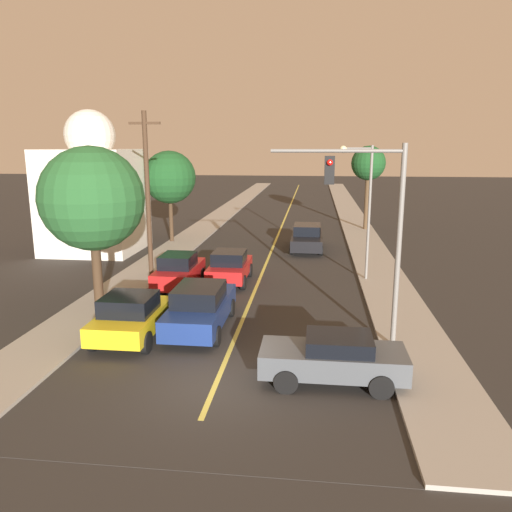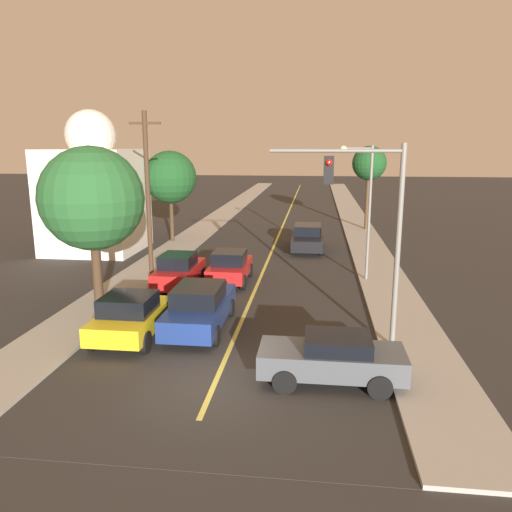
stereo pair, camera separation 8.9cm
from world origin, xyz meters
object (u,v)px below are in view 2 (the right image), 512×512
(car_outer_lane_front, at_px, (130,316))
(car_crossing_right, at_px, (332,358))
(tree_right_near, at_px, (369,164))
(streetlamp_right, at_px, (362,194))
(tree_left_near, at_px, (92,199))
(car_near_lane_second, at_px, (230,267))
(car_far_oncoming, at_px, (307,238))
(car_outer_lane_second, at_px, (179,271))
(tree_left_far, at_px, (170,177))
(domed_building_left, at_px, (95,192))
(car_near_lane_front, at_px, (200,307))
(traffic_signal_mast, at_px, (371,214))
(utility_pole_left, at_px, (148,192))

(car_outer_lane_front, distance_m, car_crossing_right, 7.53)
(tree_right_near, bearing_deg, streetlamp_right, -96.70)
(streetlamp_right, bearing_deg, car_outer_lane_front, -134.26)
(car_crossing_right, distance_m, tree_left_near, 11.99)
(car_near_lane_second, height_order, streetlamp_right, streetlamp_right)
(car_far_oncoming, height_order, tree_right_near, tree_right_near)
(car_outer_lane_front, relative_size, car_outer_lane_second, 0.97)
(tree_left_near, distance_m, tree_left_far, 14.60)
(streetlamp_right, xyz_separation_m, domed_building_left, (-16.48, 5.56, -0.61))
(car_near_lane_second, xyz_separation_m, car_far_oncoming, (3.73, 8.59, -0.00))
(car_near_lane_front, xyz_separation_m, traffic_signal_mast, (6.03, -1.05, 3.75))
(streetlamp_right, relative_size, utility_pole_left, 0.80)
(streetlamp_right, bearing_deg, car_outer_lane_second, -163.67)
(car_outer_lane_front, bearing_deg, car_near_lane_front, 28.49)
(car_crossing_right, xyz_separation_m, tree_left_near, (-9.73, 5.82, 3.88))
(car_outer_lane_second, height_order, tree_right_near, tree_right_near)
(car_near_lane_front, xyz_separation_m, streetlamp_right, (6.50, 7.76, 3.55))
(tree_left_near, bearing_deg, car_near_lane_front, -22.53)
(car_near_lane_front, height_order, tree_left_near, tree_left_near)
(car_outer_lane_front, bearing_deg, car_far_oncoming, 70.00)
(car_near_lane_front, bearing_deg, utility_pole_left, 120.99)
(car_near_lane_front, xyz_separation_m, car_near_lane_second, (0.00, 6.60, -0.06))
(tree_left_near, bearing_deg, car_far_oncoming, 56.75)
(car_crossing_right, xyz_separation_m, tree_left_far, (-10.73, 20.38, 3.83))
(domed_building_left, bearing_deg, car_outer_lane_second, -46.43)
(tree_right_near, bearing_deg, car_outer_lane_second, -120.11)
(car_outer_lane_second, height_order, domed_building_left, domed_building_left)
(domed_building_left, bearing_deg, utility_pole_left, -47.40)
(car_near_lane_front, xyz_separation_m, tree_left_near, (-4.90, 2.03, 3.78))
(car_outer_lane_second, distance_m, tree_right_near, 21.58)
(car_outer_lane_front, distance_m, car_outer_lane_second, 6.42)
(car_near_lane_second, distance_m, streetlamp_right, 7.52)
(car_near_lane_front, height_order, traffic_signal_mast, traffic_signal_mast)
(car_near_lane_second, xyz_separation_m, traffic_signal_mast, (6.03, -7.65, 3.81))
(traffic_signal_mast, relative_size, tree_left_far, 1.07)
(car_far_oncoming, relative_size, utility_pole_left, 0.61)
(car_outer_lane_second, height_order, traffic_signal_mast, traffic_signal_mast)
(tree_left_near, distance_m, tree_right_near, 25.20)
(utility_pole_left, relative_size, tree_left_near, 1.25)
(tree_right_near, distance_m, domed_building_left, 21.00)
(car_near_lane_second, height_order, tree_left_far, tree_left_far)
(car_near_lane_second, height_order, tree_right_near, tree_right_near)
(car_outer_lane_front, xyz_separation_m, utility_pole_left, (-2.03, 8.34, 3.61))
(car_near_lane_front, bearing_deg, car_outer_lane_second, 113.39)
(tree_left_near, bearing_deg, streetlamp_right, 26.66)
(car_near_lane_second, height_order, car_outer_lane_second, car_outer_lane_second)
(car_near_lane_front, bearing_deg, tree_left_near, 157.47)
(traffic_signal_mast, bearing_deg, tree_left_near, 164.24)
(car_crossing_right, height_order, tree_left_far, tree_left_far)
(utility_pole_left, height_order, tree_left_far, utility_pole_left)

